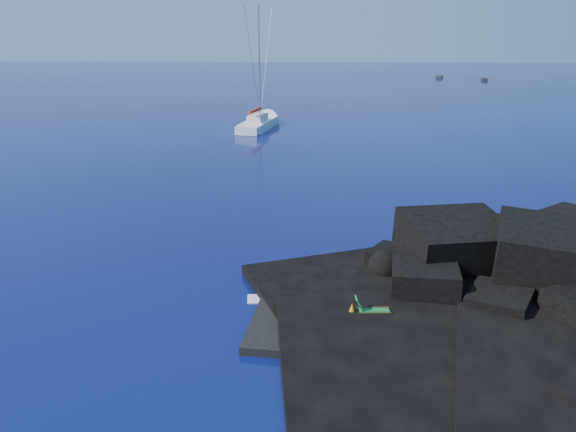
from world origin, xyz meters
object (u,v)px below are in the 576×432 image
Objects in this scene: sailboat at (259,128)px; deck_chair at (374,306)px; sunbather at (400,301)px; distant_boat_a at (439,78)px; distant_boat_b at (484,80)px; marker_cone at (352,310)px.

deck_chair is at bearing -68.08° from sailboat.
sailboat reaches higher than sunbather.
distant_boat_b is at bearing -20.49° from distant_boat_a.
distant_boat_b is at bearing 68.64° from deck_chair.
marker_cone is 132.34m from distant_boat_a.
deck_chair reaches higher than marker_cone.
marker_cone is 0.13× the size of distant_boat_a.
sailboat is 49.76m from sunbather.
sailboat is at bearing 99.85° from marker_cone.
sunbather is at bearing -86.53° from distant_boat_a.
distant_boat_b is at bearing 71.70° from marker_cone.
sailboat reaches higher than marker_cone.
marker_cone is 128.16m from distant_boat_b.
sunbather is 126.33m from distant_boat_b.
sailboat is 3.38× the size of distant_boat_b.
sunbather reaches higher than distant_boat_b.
sailboat is at bearing 96.47° from sunbather.
distant_boat_a is (28.56, 127.50, -0.53)m from sunbather.
sailboat is 7.76× the size of sunbather.
deck_chair is at bearing -86.96° from distant_boat_a.
sunbather is 0.44× the size of distant_boat_b.
sunbather reaches higher than distant_boat_a.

